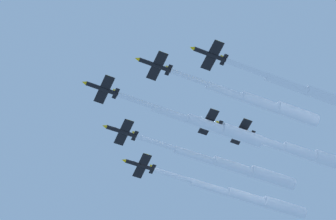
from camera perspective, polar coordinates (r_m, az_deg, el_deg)
name	(u,v)px	position (r m, az deg, el deg)	size (l,w,h in m)	color
jet_lead	(207,124)	(207.33, 2.90, -1.06)	(20.91, 50.30, 4.09)	black
jet_port_inner	(262,102)	(206.29, 6.99, 0.56)	(21.61, 51.37, 4.05)	black
jet_starboard_inner	(236,167)	(217.97, 5.04, -4.23)	(23.75, 56.00, 4.02)	black
jet_port_mid	(330,98)	(203.53, 11.95, 0.87)	(23.30, 56.64, 4.04)	black
jet_starboard_mid	(249,198)	(229.77, 6.02, -6.48)	(24.04, 56.35, 4.11)	black
jet_port_outer	(301,152)	(218.97, 9.84, -3.06)	(21.33, 48.59, 4.02)	black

